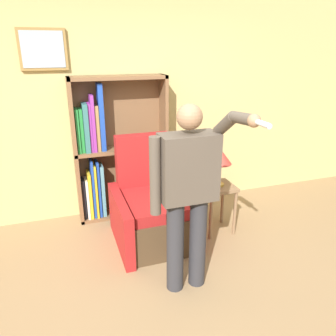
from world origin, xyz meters
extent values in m
plane|color=#937551|center=(0.00, 0.00, 0.00)|extent=(14.00, 14.00, 0.00)
cube|color=tan|center=(0.00, 2.03, 1.40)|extent=(8.00, 0.06, 2.80)
cube|color=olive|center=(-0.92, 1.98, 2.03)|extent=(0.50, 0.04, 0.43)
cube|color=#9EB2C6|center=(-0.92, 1.96, 2.03)|extent=(0.44, 0.01, 0.37)
cube|color=brown|center=(-0.69, 1.85, 0.88)|extent=(0.04, 0.28, 1.75)
cube|color=brown|center=(0.40, 1.85, 0.88)|extent=(0.04, 0.28, 1.75)
cube|color=brown|center=(-0.15, 1.98, 0.88)|extent=(1.13, 0.01, 1.75)
cube|color=brown|center=(-0.15, 1.85, 0.02)|extent=(1.13, 0.28, 0.04)
cube|color=brown|center=(-0.15, 1.85, 0.88)|extent=(1.13, 0.28, 0.04)
cube|color=brown|center=(-0.15, 1.85, 1.73)|extent=(1.13, 0.28, 0.04)
cube|color=black|center=(-0.65, 1.85, 0.29)|extent=(0.03, 0.18, 0.51)
cube|color=white|center=(-0.61, 1.85, 0.29)|extent=(0.03, 0.23, 0.50)
cube|color=gold|center=(-0.57, 1.85, 0.33)|extent=(0.04, 0.23, 0.59)
cube|color=#1E47B2|center=(-0.53, 1.85, 0.41)|extent=(0.03, 0.21, 0.74)
cube|color=gold|center=(-0.50, 1.85, 0.38)|extent=(0.03, 0.24, 0.68)
cube|color=#1E47B2|center=(-0.46, 1.85, 0.40)|extent=(0.03, 0.21, 0.72)
cube|color=#5B99A8|center=(-0.41, 1.85, 0.37)|extent=(0.04, 0.19, 0.66)
cube|color=#238438|center=(-0.65, 1.85, 1.15)|extent=(0.04, 0.19, 0.51)
cube|color=#238438|center=(-0.60, 1.85, 1.15)|extent=(0.04, 0.16, 0.51)
cube|color=#337070|center=(-0.55, 1.85, 1.18)|extent=(0.06, 0.22, 0.57)
cube|color=purple|center=(-0.50, 1.85, 1.18)|extent=(0.03, 0.18, 0.57)
cube|color=purple|center=(-0.47, 1.85, 1.23)|extent=(0.04, 0.19, 0.66)
cube|color=#9E7A47|center=(-0.42, 1.85, 1.16)|extent=(0.04, 0.16, 0.54)
cube|color=#1E47B2|center=(-0.37, 1.85, 1.29)|extent=(0.05, 0.17, 0.78)
cube|color=#4C3823|center=(0.03, 1.10, 0.21)|extent=(0.62, 0.86, 0.42)
cube|color=#A31E1E|center=(0.03, 1.06, 0.48)|extent=(0.58, 0.74, 0.12)
cube|color=#A31E1E|center=(0.03, 1.49, 0.68)|extent=(0.62, 0.16, 0.93)
cube|color=#A31E1E|center=(-0.33, 1.10, 0.29)|extent=(0.10, 0.94, 0.58)
cube|color=#A31E1E|center=(0.39, 1.10, 0.29)|extent=(0.10, 0.94, 0.58)
cylinder|color=#2D2D33|center=(0.00, 0.30, 0.44)|extent=(0.15, 0.15, 0.87)
cylinder|color=#2D2D33|center=(0.21, 0.30, 0.44)|extent=(0.15, 0.15, 0.87)
cube|color=#51473D|center=(0.11, 0.30, 1.15)|extent=(0.47, 0.24, 0.56)
sphere|color=#997051|center=(0.11, 0.30, 1.56)|extent=(0.20, 0.20, 0.20)
cylinder|color=#51473D|center=(-0.17, 0.30, 1.11)|extent=(0.09, 0.09, 0.64)
cylinder|color=#51473D|center=(0.35, 0.19, 1.51)|extent=(0.09, 0.28, 0.23)
cylinder|color=#51473D|center=(0.35, -0.06, 1.60)|extent=(0.08, 0.27, 0.10)
sphere|color=#997051|center=(0.35, -0.19, 1.61)|extent=(0.09, 0.09, 0.09)
cylinder|color=white|center=(0.35, -0.28, 1.61)|extent=(0.04, 0.15, 0.04)
cube|color=#846647|center=(0.80, 1.08, 0.56)|extent=(0.36, 0.36, 0.04)
cylinder|color=#846647|center=(0.65, 0.93, 0.27)|extent=(0.04, 0.04, 0.54)
cylinder|color=#846647|center=(0.95, 0.93, 0.27)|extent=(0.04, 0.04, 0.54)
cylinder|color=#846647|center=(0.65, 1.23, 0.27)|extent=(0.04, 0.04, 0.54)
cylinder|color=#846647|center=(0.95, 1.23, 0.27)|extent=(0.04, 0.04, 0.54)
cylinder|color=gold|center=(0.80, 1.08, 0.59)|extent=(0.13, 0.13, 0.02)
cylinder|color=gold|center=(0.80, 1.08, 0.72)|extent=(0.03, 0.03, 0.24)
cone|color=#B2382D|center=(0.80, 1.08, 0.93)|extent=(0.26, 0.26, 0.17)
camera|label=1|loc=(-0.83, -1.98, 2.05)|focal=35.00mm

